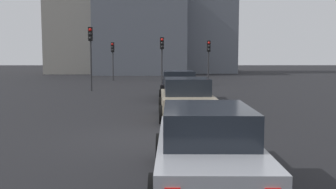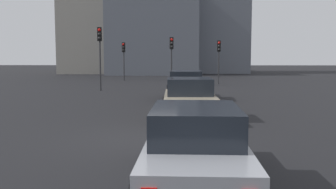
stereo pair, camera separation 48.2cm
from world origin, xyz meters
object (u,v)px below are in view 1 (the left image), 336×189
object	(u,v)px
car_silver_left_third	(206,146)
traffic_light_near_left	(162,51)
traffic_light_far_right	(113,53)
car_beige_left_second	(186,99)
traffic_light_far_left	(209,53)
car_black_left_lead	(179,85)
traffic_light_near_right	(91,45)

from	to	relation	value
car_silver_left_third	traffic_light_near_left	world-z (taller)	traffic_light_near_left
car_silver_left_third	traffic_light_far_right	bearing A→B (deg)	11.71
car_silver_left_third	traffic_light_far_right	distance (m)	29.80
car_beige_left_second	traffic_light_far_right	distance (m)	22.36
car_silver_left_third	traffic_light_near_left	size ratio (longest dim) A/B	1.29
car_beige_left_second	traffic_light_far_left	xyz separation A→B (m)	(17.24, -2.78, 1.82)
car_silver_left_third	traffic_light_far_left	distance (m)	25.12
car_beige_left_second	traffic_light_near_left	world-z (taller)	traffic_light_near_left
car_black_left_lead	traffic_light_near_right	distance (m)	7.58
car_beige_left_second	traffic_light_near_right	world-z (taller)	traffic_light_near_right
car_beige_left_second	traffic_light_far_left	size ratio (longest dim) A/B	1.21
traffic_light_near_left	traffic_light_far_right	size ratio (longest dim) A/B	1.05
traffic_light_near_left	traffic_light_far_left	size ratio (longest dim) A/B	1.05
car_silver_left_third	traffic_light_near_right	xyz separation A→B (m)	(18.67, 5.57, 2.29)
traffic_light_near_left	traffic_light_far_left	xyz separation A→B (m)	(1.94, -3.79, -0.13)
traffic_light_near_left	traffic_light_far_right	bearing A→B (deg)	-151.47
car_silver_left_third	traffic_light_far_right	world-z (taller)	traffic_light_far_right
car_beige_left_second	traffic_light_near_left	bearing A→B (deg)	2.71
traffic_light_far_right	traffic_light_far_left	bearing A→B (deg)	69.43
traffic_light_near_left	traffic_light_far_right	distance (m)	7.78
car_black_left_lead	traffic_light_far_right	distance (m)	16.22
car_black_left_lead	car_beige_left_second	distance (m)	6.44
traffic_light_near_right	traffic_light_far_right	xyz separation A→B (m)	(10.55, -0.04, -0.45)
traffic_light_far_left	traffic_light_far_right	world-z (taller)	traffic_light_far_left
traffic_light_far_right	car_silver_left_third	bearing A→B (deg)	17.51
car_beige_left_second	traffic_light_far_right	bearing A→B (deg)	13.48
car_silver_left_third	traffic_light_near_right	size ratio (longest dim) A/B	1.15
traffic_light_near_right	traffic_light_far_right	size ratio (longest dim) A/B	1.18
car_silver_left_third	traffic_light_near_left	bearing A→B (deg)	3.34
car_black_left_lead	traffic_light_near_left	bearing A→B (deg)	6.79
traffic_light_far_right	traffic_light_near_left	bearing A→B (deg)	42.94
car_black_left_lead	car_beige_left_second	size ratio (longest dim) A/B	1.11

